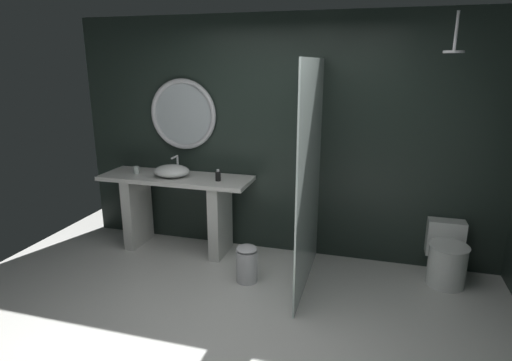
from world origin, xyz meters
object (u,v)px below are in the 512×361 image
(rain_shower_head, at_px, (454,47))
(tumbler_cup, at_px, (136,170))
(soap_dispenser, at_px, (218,176))
(toilet, at_px, (446,256))
(round_wall_mirror, at_px, (183,114))
(waste_bin, at_px, (247,263))
(vessel_sink, at_px, (172,171))

(rain_shower_head, bearing_deg, tumbler_cup, 175.92)
(soap_dispenser, height_order, toilet, soap_dispenser)
(round_wall_mirror, xyz_separation_m, toilet, (2.88, -0.23, -1.27))
(waste_bin, bearing_deg, round_wall_mirror, 141.78)
(vessel_sink, bearing_deg, toilet, 1.07)
(vessel_sink, xyz_separation_m, toilet, (2.91, 0.05, -0.68))
(vessel_sink, relative_size, toilet, 0.70)
(soap_dispenser, bearing_deg, tumbler_cup, 178.06)
(soap_dispenser, height_order, waste_bin, soap_dispenser)
(vessel_sink, xyz_separation_m, waste_bin, (1.02, -0.49, -0.75))
(soap_dispenser, relative_size, waste_bin, 0.34)
(soap_dispenser, relative_size, toilet, 0.22)
(vessel_sink, xyz_separation_m, tumbler_cup, (-0.46, 0.02, -0.03))
(toilet, bearing_deg, waste_bin, -163.85)
(round_wall_mirror, relative_size, toilet, 1.40)
(vessel_sink, relative_size, round_wall_mirror, 0.50)
(rain_shower_head, distance_m, waste_bin, 2.66)
(toilet, bearing_deg, vessel_sink, -178.93)
(toilet, xyz_separation_m, waste_bin, (-1.89, -0.55, -0.07))
(vessel_sink, distance_m, round_wall_mirror, 0.66)
(soap_dispenser, bearing_deg, rain_shower_head, -5.08)
(soap_dispenser, distance_m, round_wall_mirror, 0.86)
(toilet, distance_m, waste_bin, 1.97)
(round_wall_mirror, height_order, toilet, round_wall_mirror)
(round_wall_mirror, bearing_deg, toilet, -4.65)
(rain_shower_head, height_order, toilet, rain_shower_head)
(tumbler_cup, height_order, waste_bin, tumbler_cup)
(soap_dispenser, bearing_deg, vessel_sink, 178.16)
(rain_shower_head, bearing_deg, waste_bin, -170.51)
(soap_dispenser, xyz_separation_m, toilet, (2.35, 0.07, -0.67))
(tumbler_cup, bearing_deg, waste_bin, -18.99)
(vessel_sink, relative_size, rain_shower_head, 1.24)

